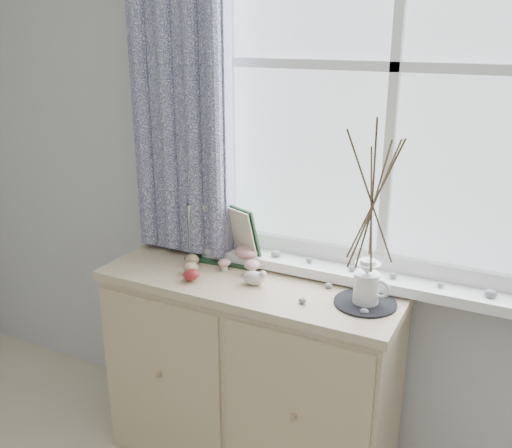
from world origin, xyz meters
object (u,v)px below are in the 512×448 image
object	(u,v)px
botanical_book	(219,235)
toadstool_cluster	(245,256)
twig_pitcher	(373,198)
sideboard	(250,373)

from	to	relation	value
botanical_book	toadstool_cluster	world-z (taller)	botanical_book
twig_pitcher	sideboard	bearing A→B (deg)	-176.95
twig_pitcher	botanical_book	bearing A→B (deg)	175.83
toadstool_cluster	twig_pitcher	world-z (taller)	twig_pitcher
twig_pitcher	toadstool_cluster	bearing A→B (deg)	173.69
sideboard	botanical_book	size ratio (longest dim) A/B	3.23
toadstool_cluster	sideboard	bearing A→B (deg)	-53.47
sideboard	botanical_book	world-z (taller)	botanical_book
botanical_book	toadstool_cluster	xyz separation A→B (m)	(0.12, 0.01, -0.08)
sideboard	twig_pitcher	xyz separation A→B (m)	(0.46, 0.00, 0.82)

